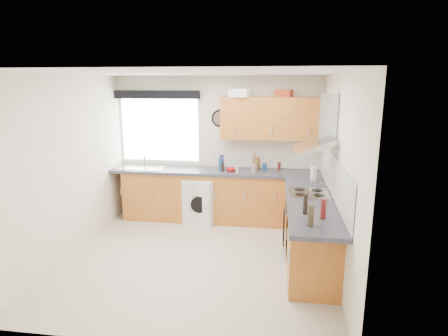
# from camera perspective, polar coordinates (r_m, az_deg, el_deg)

# --- Properties ---
(ground_plane) EXTENTS (3.60, 3.60, 0.00)m
(ground_plane) POSITION_cam_1_polar(r_m,az_deg,el_deg) (5.37, -4.03, -13.49)
(ground_plane) COLOR beige
(ceiling) EXTENTS (3.60, 3.60, 0.02)m
(ceiling) POSITION_cam_1_polar(r_m,az_deg,el_deg) (4.81, -4.51, 14.26)
(ceiling) COLOR white
(ceiling) RESTS_ON wall_back
(wall_back) EXTENTS (3.60, 0.02, 2.50)m
(wall_back) POSITION_cam_1_polar(r_m,az_deg,el_deg) (6.68, -0.98, 3.12)
(wall_back) COLOR silver
(wall_back) RESTS_ON ground_plane
(wall_front) EXTENTS (3.60, 0.02, 2.50)m
(wall_front) POSITION_cam_1_polar(r_m,az_deg,el_deg) (3.28, -10.99, -7.55)
(wall_front) COLOR silver
(wall_front) RESTS_ON ground_plane
(wall_left) EXTENTS (0.02, 3.60, 2.50)m
(wall_left) POSITION_cam_1_polar(r_m,az_deg,el_deg) (5.60, -22.56, 0.23)
(wall_left) COLOR silver
(wall_left) RESTS_ON ground_plane
(wall_right) EXTENTS (0.02, 3.60, 2.50)m
(wall_right) POSITION_cam_1_polar(r_m,az_deg,el_deg) (4.89, 16.82, -1.05)
(wall_right) COLOR silver
(wall_right) RESTS_ON ground_plane
(window) EXTENTS (1.40, 0.02, 1.10)m
(window) POSITION_cam_1_polar(r_m,az_deg,el_deg) (6.86, -9.74, 5.74)
(window) COLOR silver
(window) RESTS_ON wall_back
(window_blind) EXTENTS (1.50, 0.18, 0.14)m
(window_blind) POSITION_cam_1_polar(r_m,az_deg,el_deg) (6.73, -10.18, 10.97)
(window_blind) COLOR black
(window_blind) RESTS_ON wall_back
(splashback) EXTENTS (0.01, 3.00, 0.54)m
(splashback) POSITION_cam_1_polar(r_m,az_deg,el_deg) (5.19, 16.18, -1.01)
(splashback) COLOR white
(splashback) RESTS_ON wall_right
(base_cab_back) EXTENTS (3.00, 0.58, 0.86)m
(base_cab_back) POSITION_cam_1_polar(r_m,az_deg,el_deg) (6.60, -2.21, -4.31)
(base_cab_back) COLOR #A0591F
(base_cab_back) RESTS_ON ground_plane
(base_cab_corner) EXTENTS (0.60, 0.60, 0.86)m
(base_cab_corner) POSITION_cam_1_polar(r_m,az_deg,el_deg) (6.51, 11.81, -4.83)
(base_cab_corner) COLOR #A0591F
(base_cab_corner) RESTS_ON ground_plane
(base_cab_right) EXTENTS (0.58, 2.10, 0.86)m
(base_cab_right) POSITION_cam_1_polar(r_m,az_deg,el_deg) (5.25, 12.83, -9.29)
(base_cab_right) COLOR #A0591F
(base_cab_right) RESTS_ON ground_plane
(worktop_back) EXTENTS (3.60, 0.62, 0.05)m
(worktop_back) POSITION_cam_1_polar(r_m,az_deg,el_deg) (6.46, -1.39, -0.52)
(worktop_back) COLOR #2C2B34
(worktop_back) RESTS_ON base_cab_back
(worktop_right) EXTENTS (0.62, 2.42, 0.05)m
(worktop_right) POSITION_cam_1_polar(r_m,az_deg,el_deg) (4.95, 13.11, -5.06)
(worktop_right) COLOR #2C2B34
(worktop_right) RESTS_ON base_cab_right
(sink) EXTENTS (0.84, 0.46, 0.10)m
(sink) POSITION_cam_1_polar(r_m,az_deg,el_deg) (6.79, -12.54, 0.39)
(sink) COLOR #A3AAAE
(sink) RESTS_ON worktop_back
(oven) EXTENTS (0.56, 0.58, 0.85)m
(oven) POSITION_cam_1_polar(r_m,az_deg,el_deg) (5.39, 12.59, -8.74)
(oven) COLOR black
(oven) RESTS_ON ground_plane
(hob_plate) EXTENTS (0.52, 0.52, 0.01)m
(hob_plate) POSITION_cam_1_polar(r_m,az_deg,el_deg) (5.23, 12.85, -3.72)
(hob_plate) COLOR #A3AAAE
(hob_plate) RESTS_ON worktop_right
(extractor_hood) EXTENTS (0.52, 0.78, 0.66)m
(extractor_hood) POSITION_cam_1_polar(r_m,az_deg,el_deg) (5.07, 14.47, 5.54)
(extractor_hood) COLOR #A3AAAE
(extractor_hood) RESTS_ON wall_right
(upper_cabinets) EXTENTS (1.70, 0.35, 0.70)m
(upper_cabinets) POSITION_cam_1_polar(r_m,az_deg,el_deg) (6.35, 7.32, 7.53)
(upper_cabinets) COLOR #A0591F
(upper_cabinets) RESTS_ON wall_back
(washing_machine) EXTENTS (0.65, 0.64, 0.78)m
(washing_machine) POSITION_cam_1_polar(r_m,az_deg,el_deg) (6.53, -3.33, -4.87)
(washing_machine) COLOR silver
(washing_machine) RESTS_ON ground_plane
(wall_clock) EXTENTS (0.30, 0.04, 0.30)m
(wall_clock) POSITION_cam_1_polar(r_m,az_deg,el_deg) (6.56, -0.62, 7.57)
(wall_clock) COLOR black
(wall_clock) RESTS_ON wall_back
(casserole) EXTENTS (0.37, 0.31, 0.13)m
(casserole) POSITION_cam_1_polar(r_m,az_deg,el_deg) (6.25, 2.41, 11.36)
(casserole) COLOR silver
(casserole) RESTS_ON upper_cabinets
(storage_box) EXTENTS (0.31, 0.28, 0.12)m
(storage_box) POSITION_cam_1_polar(r_m,az_deg,el_deg) (6.42, 9.11, 11.19)
(storage_box) COLOR #BD4220
(storage_box) RESTS_ON upper_cabinets
(utensil_pot) EXTENTS (0.11, 0.11, 0.14)m
(utensil_pot) POSITION_cam_1_polar(r_m,az_deg,el_deg) (6.33, 4.60, 0.03)
(utensil_pot) COLOR gray
(utensil_pot) RESTS_ON worktop_back
(kitchen_roll) EXTENTS (0.10, 0.10, 0.21)m
(kitchen_roll) POSITION_cam_1_polar(r_m,az_deg,el_deg) (5.94, 13.49, -0.78)
(kitchen_roll) COLOR silver
(kitchen_roll) RESTS_ON worktop_right
(tomato_cluster) EXTENTS (0.18, 0.18, 0.07)m
(tomato_cluster) POSITION_cam_1_polar(r_m,az_deg,el_deg) (6.35, 1.08, -0.20)
(tomato_cluster) COLOR red
(tomato_cluster) RESTS_ON worktop_back
(jar_0) EXTENTS (0.07, 0.07, 0.24)m
(jar_0) POSITION_cam_1_polar(r_m,az_deg,el_deg) (6.52, -0.37, 0.93)
(jar_0) COLOR navy
(jar_0) RESTS_ON worktop_back
(jar_1) EXTENTS (0.08, 0.08, 0.12)m
(jar_1) POSITION_cam_1_polar(r_m,az_deg,el_deg) (6.47, 6.20, 0.20)
(jar_1) COLOR navy
(jar_1) RESTS_ON worktop_back
(jar_2) EXTENTS (0.05, 0.05, 0.12)m
(jar_2) POSITION_cam_1_polar(r_m,az_deg,el_deg) (6.25, 2.01, -0.17)
(jar_2) COLOR #C0B5A3
(jar_2) RESTS_ON worktop_back
(jar_3) EXTENTS (0.06, 0.06, 0.15)m
(jar_3) POSITION_cam_1_polar(r_m,az_deg,el_deg) (6.35, -0.23, 0.20)
(jar_3) COLOR black
(jar_3) RESTS_ON worktop_back
(jar_4) EXTENTS (0.05, 0.05, 0.14)m
(jar_4) POSITION_cam_1_polar(r_m,az_deg,el_deg) (6.50, 8.40, 0.30)
(jar_4) COLOR #531511
(jar_4) RESTS_ON worktop_back
(jar_5) EXTENTS (0.08, 0.08, 0.22)m
(jar_5) POSITION_cam_1_polar(r_m,az_deg,el_deg) (6.36, -0.51, 0.53)
(jar_5) COLOR navy
(jar_5) RESTS_ON worktop_back
(jar_6) EXTENTS (0.06, 0.06, 0.20)m
(jar_6) POSITION_cam_1_polar(r_m,az_deg,el_deg) (6.34, 4.85, 0.35)
(jar_6) COLOR olive
(jar_6) RESTS_ON worktop_back
(jar_7) EXTENTS (0.07, 0.07, 0.20)m
(jar_7) POSITION_cam_1_polar(r_m,az_deg,el_deg) (6.51, 5.17, 0.68)
(jar_7) COLOR brown
(jar_7) RESTS_ON worktop_back
(bottle_0) EXTENTS (0.06, 0.06, 0.23)m
(bottle_0) POSITION_cam_1_polar(r_m,az_deg,el_deg) (4.28, 14.92, -6.04)
(bottle_0) COLOR maroon
(bottle_0) RESTS_ON worktop_right
(bottle_1) EXTENTS (0.05, 0.05, 0.24)m
(bottle_1) POSITION_cam_1_polar(r_m,az_deg,el_deg) (4.39, 12.29, -5.39)
(bottle_1) COLOR black
(bottle_1) RESTS_ON worktop_right
(bottle_2) EXTENTS (0.07, 0.07, 0.23)m
(bottle_2) POSITION_cam_1_polar(r_m,az_deg,el_deg) (4.04, 13.09, -7.07)
(bottle_2) COLOR #3A3220
(bottle_2) RESTS_ON worktop_right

